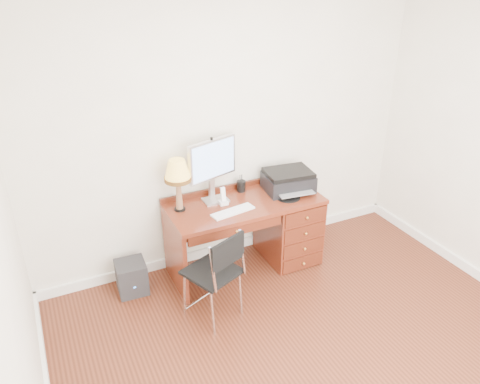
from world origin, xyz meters
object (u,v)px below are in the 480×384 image
monitor (213,163)px  leg_lamp (178,174)px  desk (273,224)px  phone (223,199)px  chair (215,269)px  equipment_box (132,277)px  printer (288,180)px

monitor → leg_lamp: bearing=171.3°
monitor → desk: bearing=-33.4°
monitor → phone: monitor is taller
chair → equipment_box: 0.97m
chair → equipment_box: chair is taller
desk → equipment_box: size_ratio=4.77×
printer → phone: (-0.71, -0.00, -0.05)m
monitor → phone: (0.04, -0.13, -0.34)m
desk → printer: printer is taller
desk → monitor: 0.94m
phone → equipment_box: size_ratio=0.55×
desk → equipment_box: bearing=176.2°
phone → chair: 0.78m
monitor → equipment_box: (-0.89, -0.07, -0.98)m
desk → phone: (-0.53, 0.04, 0.39)m
desk → phone: 0.66m
leg_lamp → equipment_box: leg_lamp is taller
printer → chair: bearing=-142.6°
printer → monitor: bearing=177.5°
desk → monitor: (-0.57, 0.17, 0.72)m
equipment_box → monitor: bearing=7.6°
monitor → phone: size_ratio=3.54×
printer → leg_lamp: size_ratio=1.01×
monitor → phone: bearing=-90.0°
chair → leg_lamp: bearing=71.5°
desk → printer: 0.48m
desk → chair: (-0.89, -0.60, 0.11)m
phone → equipment_box: bearing=177.8°
desk → equipment_box: 1.48m
printer → equipment_box: 1.78m
monitor → leg_lamp: monitor is taller
phone → leg_lamp: bearing=171.6°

